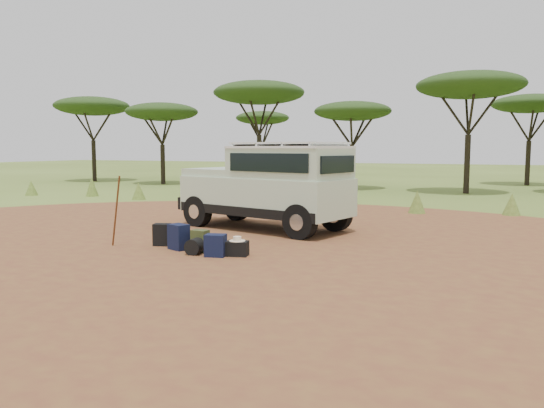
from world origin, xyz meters
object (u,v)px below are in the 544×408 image
at_px(walking_staff, 116,212).
at_px(hard_case, 237,249).
at_px(backpack_black, 162,235).
at_px(backpack_olive, 200,241).
at_px(duffel_navy, 216,246).
at_px(safari_vehicle, 269,188).
at_px(backpack_navy, 179,237).

xyz_separation_m(walking_staff, hard_case, (2.98, 0.21, -0.66)).
distance_m(backpack_black, backpack_olive, 1.22).
distance_m(backpack_black, duffel_navy, 1.85).
xyz_separation_m(walking_staff, duffel_navy, (2.59, -0.02, -0.59)).
bearing_deg(backpack_black, duffel_navy, -36.90).
bearing_deg(duffel_navy, hard_case, 17.79).
height_order(safari_vehicle, backpack_olive, safari_vehicle).
relative_size(backpack_black, hard_case, 1.15).
bearing_deg(backpack_olive, backpack_navy, -178.96).
bearing_deg(walking_staff, hard_case, -60.68).
xyz_separation_m(backpack_olive, hard_case, (0.95, -0.08, -0.08)).
relative_size(walking_staff, hard_case, 3.78).
bearing_deg(backpack_olive, backpack_black, 169.49).
bearing_deg(backpack_olive, duffel_navy, -26.68).
bearing_deg(safari_vehicle, backpack_black, -96.49).
bearing_deg(backpack_navy, backpack_black, 178.36).
relative_size(backpack_black, backpack_navy, 0.90).
bearing_deg(duffel_navy, walking_staff, 166.61).
height_order(backpack_olive, hard_case, backpack_olive).
xyz_separation_m(safari_vehicle, backpack_navy, (-0.62, -3.55, -0.88)).
relative_size(walking_staff, backpack_olive, 3.52).
height_order(walking_staff, backpack_navy, walking_staff).
bearing_deg(walking_staff, backpack_olive, -56.43).
bearing_deg(backpack_navy, safari_vehicle, 101.02).
bearing_deg(backpack_navy, hard_case, 17.19).
xyz_separation_m(walking_staff, backpack_black, (0.83, 0.57, -0.56)).
xyz_separation_m(backpack_olive, duffel_navy, (0.56, -0.31, -0.01)).
bearing_deg(safari_vehicle, backpack_navy, -85.64).
height_order(safari_vehicle, backpack_black, safari_vehicle).
distance_m(walking_staff, duffel_navy, 2.65).
relative_size(walking_staff, backpack_navy, 2.96).
height_order(backpack_olive, duffel_navy, backpack_olive).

